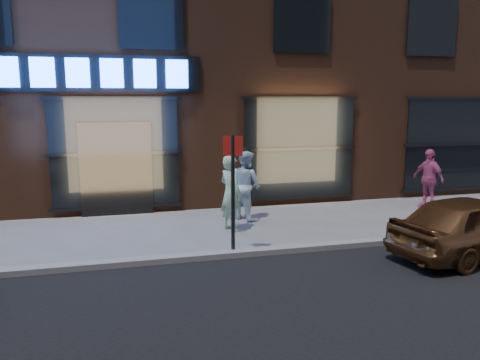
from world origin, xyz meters
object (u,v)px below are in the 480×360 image
object	(u,v)px
passerby	(428,179)
gold_sedan	(475,226)
man_bowtie	(231,193)
sign_post	(233,184)
man_cap	(246,185)

from	to	relation	value
passerby	gold_sedan	distance (m)	4.08
man_bowtie	sign_post	world-z (taller)	sign_post
man_bowtie	sign_post	size ratio (longest dim) A/B	0.75
gold_sedan	sign_post	distance (m)	4.68
man_cap	gold_sedan	size ratio (longest dim) A/B	0.49
man_bowtie	passerby	size ratio (longest dim) A/B	1.07
man_cap	sign_post	xyz separation A→B (m)	(-0.94, -2.61, 0.54)
sign_post	gold_sedan	bearing A→B (deg)	10.23
sign_post	passerby	bearing A→B (deg)	47.53
gold_sedan	sign_post	bearing A→B (deg)	63.88
man_cap	sign_post	distance (m)	2.82
man_cap	gold_sedan	distance (m)	5.17
passerby	man_bowtie	bearing A→B (deg)	-96.51
man_bowtie	gold_sedan	world-z (taller)	man_bowtie
passerby	sign_post	size ratio (longest dim) A/B	0.70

